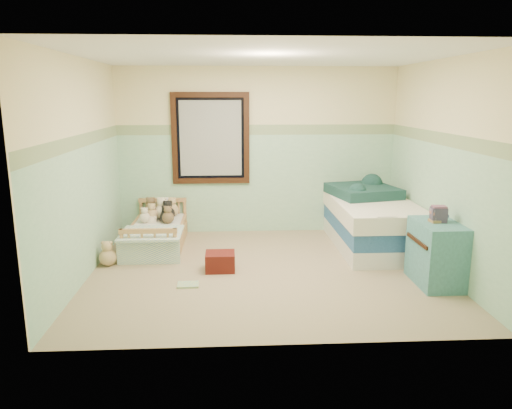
{
  "coord_description": "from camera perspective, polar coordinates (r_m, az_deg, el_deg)",
  "views": [
    {
      "loc": [
        -0.42,
        -5.53,
        2.06
      ],
      "look_at": [
        -0.1,
        0.35,
        0.75
      ],
      "focal_mm": 33.95,
      "sensor_mm": 36.0,
      "label": 1
    }
  ],
  "objects": [
    {
      "name": "ceiling",
      "position": [
        5.56,
        1.26,
        17.22
      ],
      "size": [
        4.2,
        3.6,
        0.02
      ],
      "primitive_type": "cube",
      "color": "white",
      "rests_on": "wall_back"
    },
    {
      "name": "plush_bed_white",
      "position": [
        7.34,
        -10.73,
        -0.67
      ],
      "size": [
        0.2,
        0.2,
        0.2
      ],
      "primitive_type": "sphere",
      "color": "silver",
      "rests_on": "toddler_mattress"
    },
    {
      "name": "dresser",
      "position": [
        5.77,
        20.49,
        -5.43
      ],
      "size": [
        0.44,
        0.71,
        0.71
      ],
      "primitive_type": "cube",
      "color": "#396A6F",
      "rests_on": "floor"
    },
    {
      "name": "plush_bed_brown",
      "position": [
        7.37,
        -12.28,
        -0.67
      ],
      "size": [
        0.2,
        0.2,
        0.2
      ],
      "primitive_type": "sphere",
      "color": "brown",
      "rests_on": "toddler_mattress"
    },
    {
      "name": "window_frame",
      "position": [
        7.32,
        -5.37,
        7.75
      ],
      "size": [
        1.16,
        0.06,
        1.36
      ],
      "primitive_type": "cube",
      "color": "black",
      "rests_on": "wall_back"
    },
    {
      "name": "plush_bed_dark",
      "position": [
        7.11,
        -10.32,
        -1.07
      ],
      "size": [
        0.2,
        0.2,
        0.2
      ],
      "primitive_type": "sphere",
      "color": "black",
      "rests_on": "toddler_mattress"
    },
    {
      "name": "extra_plush_4",
      "position": [
        6.95,
        -10.33,
        -1.51
      ],
      "size": [
        0.17,
        0.17,
        0.17
      ],
      "primitive_type": "sphere",
      "color": "brown",
      "rests_on": "toddler_mattress"
    },
    {
      "name": "red_pillow",
      "position": [
        5.91,
        -4.24,
        -6.72
      ],
      "size": [
        0.35,
        0.31,
        0.22
      ],
      "primitive_type": "cube",
      "rotation": [
        0.0,
        0.0,
        0.01
      ],
      "color": "maroon",
      "rests_on": "floor"
    },
    {
      "name": "toddler_mattress",
      "position": [
        6.9,
        -11.62,
        -2.91
      ],
      "size": [
        0.66,
        1.39,
        0.12
      ],
      "primitive_type": "cube",
      "color": "silver",
      "rests_on": "toddler_bed_frame"
    },
    {
      "name": "extra_plush_0",
      "position": [
        7.05,
        -12.97,
        -1.52
      ],
      "size": [
        0.15,
        0.15,
        0.15
      ],
      "primitive_type": "sphere",
      "color": "beige",
      "rests_on": "toddler_mattress"
    },
    {
      "name": "extra_plush_3",
      "position": [
        7.34,
        -9.87,
        -0.63
      ],
      "size": [
        0.2,
        0.2,
        0.2
      ],
      "primitive_type": "sphere",
      "color": "tan",
      "rests_on": "toddler_mattress"
    },
    {
      "name": "wainscot_mint",
      "position": [
        7.44,
        0.14,
        2.45
      ],
      "size": [
        4.2,
        0.01,
        1.5
      ],
      "primitive_type": "cube",
      "color": "#8BBE9A",
      "rests_on": "floor"
    },
    {
      "name": "extra_plush_1",
      "position": [
        7.34,
        -10.92,
        -0.67
      ],
      "size": [
        0.2,
        0.2,
        0.2
      ],
      "primitive_type": "sphere",
      "color": "silver",
      "rests_on": "toddler_mattress"
    },
    {
      "name": "teal_blanket",
      "position": [
        7.15,
        12.49,
        1.57
      ],
      "size": [
        1.02,
        1.06,
        0.14
      ],
      "primitive_type": "cube",
      "rotation": [
        0.0,
        0.0,
        0.22
      ],
      "color": "black",
      "rests_on": "twin_mattress"
    },
    {
      "name": "twin_boxspring",
      "position": [
        6.97,
        13.39,
        -2.13
      ],
      "size": [
        0.99,
        1.99,
        0.22
      ],
      "primitive_type": "cube",
      "color": "navy",
      "rests_on": "twin_bed_frame"
    },
    {
      "name": "book_stack",
      "position": [
        5.68,
        20.71,
        -1.14
      ],
      "size": [
        0.18,
        0.14,
        0.16
      ],
      "primitive_type": "cube",
      "rotation": [
        0.0,
        0.0,
        -0.11
      ],
      "color": "#502A32",
      "rests_on": "dresser"
    },
    {
      "name": "window_blinds",
      "position": [
        7.33,
        -5.37,
        7.76
      ],
      "size": [
        0.92,
        0.01,
        1.12
      ],
      "primitive_type": "cube",
      "color": "#B2B2AE",
      "rests_on": "window_frame"
    },
    {
      "name": "patchwork_quilt",
      "position": [
        6.45,
        -12.22,
        -3.34
      ],
      "size": [
        0.79,
        0.72,
        0.03
      ],
      "primitive_type": "cube",
      "color": "#6293C7",
      "rests_on": "toddler_mattress"
    },
    {
      "name": "floor_book",
      "position": [
        5.52,
        -8.0,
        -9.34
      ],
      "size": [
        0.24,
        0.19,
        0.02
      ],
      "primitive_type": "cube",
      "rotation": [
        0.0,
        0.0,
        0.04
      ],
      "color": "yellow",
      "rests_on": "floor"
    },
    {
      "name": "plush_floor_cream",
      "position": [
        7.13,
        -12.21,
        -3.38
      ],
      "size": [
        0.27,
        0.27,
        0.27
      ],
      "primitive_type": "sphere",
      "color": "beige",
      "rests_on": "floor"
    },
    {
      "name": "plush_floor_tan",
      "position": [
        6.33,
        -17.06,
        -5.97
      ],
      "size": [
        0.21,
        0.21,
        0.21
      ],
      "primitive_type": "sphere",
      "color": "tan",
      "rests_on": "floor"
    },
    {
      "name": "wall_front",
      "position": [
        3.84,
        3.22,
        0.39
      ],
      "size": [
        4.2,
        0.04,
        2.5
      ],
      "primitive_type": "cube",
      "color": "beige",
      "rests_on": "floor"
    },
    {
      "name": "wall_back",
      "position": [
        7.39,
        0.14,
        6.29
      ],
      "size": [
        4.2,
        0.04,
        2.5
      ],
      "primitive_type": "cube",
      "color": "beige",
      "rests_on": "floor"
    },
    {
      "name": "border_strip",
      "position": [
        7.34,
        0.15,
        8.8
      ],
      "size": [
        4.2,
        0.01,
        0.15
      ],
      "primitive_type": "cube",
      "color": "#3A6541",
      "rests_on": "wall_back"
    },
    {
      "name": "twin_bed_frame",
      "position": [
        7.03,
        13.3,
        -3.86
      ],
      "size": [
        0.99,
        1.99,
        0.22
      ],
      "primitive_type": "cube",
      "color": "white",
      "rests_on": "floor"
    },
    {
      "name": "extra_plush_5",
      "position": [
        7.0,
        -10.58,
        -1.42
      ],
      "size": [
        0.17,
        0.17,
        0.17
      ],
      "primitive_type": "sphere",
      "color": "black",
      "rests_on": "toddler_mattress"
    },
    {
      "name": "toddler_bed_frame",
      "position": [
        6.94,
        -11.57,
        -4.13
      ],
      "size": [
        0.72,
        1.45,
        0.19
      ],
      "primitive_type": "cube",
      "color": "#BE7D44",
      "rests_on": "floor"
    },
    {
      "name": "twin_mattress",
      "position": [
        6.92,
        13.48,
        -0.37
      ],
      "size": [
        1.03,
        2.03,
        0.22
      ],
      "primitive_type": "cube",
      "color": "silver",
      "rests_on": "twin_boxspring"
    },
    {
      "name": "extra_plush_2",
      "position": [
        7.21,
        -10.99,
        -0.83
      ],
      "size": [
        0.22,
        0.22,
        0.22
      ],
      "primitive_type": "sphere",
      "color": "beige",
      "rests_on": "toddler_mattress"
    },
    {
      "name": "plush_bed_tan",
      "position": [
        7.15,
        -12.15,
        -1.19
      ],
      "size": [
        0.17,
        0.17,
        0.17
      ],
      "primitive_type": "sphere",
      "color": "tan",
      "rests_on": "toddler_mattress"
    },
    {
      "name": "wall_right",
      "position": [
        6.13,
        21.22,
        4.14
      ],
      "size": [
        0.04,
        3.6,
        2.5
      ],
      "primitive_type": "cube",
      "color": "beige",
      "rests_on": "floor"
    },
    {
      "name": "floor",
      "position": [
        5.92,
        1.14,
        -7.88
      ],
      "size": [
        4.2,
        3.6,
        0.02
      ],
      "primitive_type": "cube",
      "color": "#8B7550",
      "rests_on": "ground"
    },
    {
      "name": "wall_left",
      "position": [
        5.84,
        -19.88,
        3.86
      ],
      "size": [
        0.04,
        3.6,
        2.5
      ],
      "primitive_type": "cube",
      "color": "beige",
      "rests_on": "floor"
    }
  ]
}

